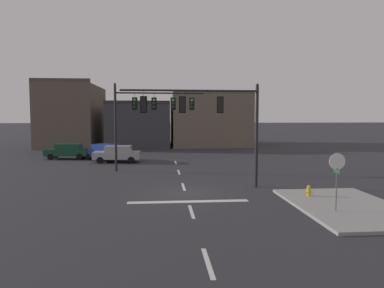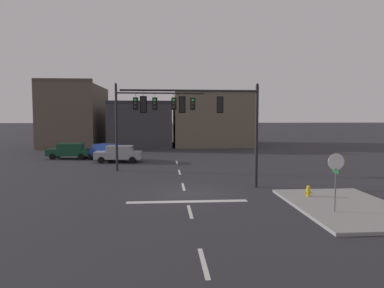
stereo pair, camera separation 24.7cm
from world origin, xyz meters
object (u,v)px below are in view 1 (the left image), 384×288
Objects in this scene: car_lot_farside at (68,151)px; signal_mast_near_side at (212,114)px; car_lot_middle at (117,154)px; stop_sign at (337,168)px; fire_hydrant at (309,193)px; signal_mast_far_side at (146,111)px; car_lot_nearside at (105,151)px.

signal_mast_near_side is at bearing -51.90° from car_lot_farside.
car_lot_farside is at bearing 149.07° from car_lot_middle.
fire_hydrant is at bearing 89.30° from stop_sign.
car_lot_nearside is (-4.54, 7.63, -4.07)m from signal_mast_far_side.
car_lot_middle is at bearing 121.87° from stop_sign.
stop_sign is 3.77× the size of fire_hydrant.
signal_mast_far_side reaches higher than stop_sign.
fire_hydrant is (4.86, -3.35, -4.29)m from signal_mast_near_side.
car_lot_nearside is at bearing 120.18° from signal_mast_near_side.
signal_mast_far_side is at bearing 119.61° from signal_mast_near_side.
car_lot_nearside is 6.19× the size of fire_hydrant.
signal_mast_far_side is at bearing 122.93° from stop_sign.
signal_mast_far_side reaches higher than car_lot_middle.
car_lot_middle is at bearing 119.01° from signal_mast_far_side.
fire_hydrant is at bearing -53.59° from car_lot_nearside.
signal_mast_near_side is at bearing -60.39° from signal_mast_far_side.
car_lot_farside is at bearing 134.25° from signal_mast_far_side.
car_lot_farside reaches higher than fire_hydrant.
car_lot_farside is 26.55m from fire_hydrant.
stop_sign is (9.19, -14.19, -2.78)m from signal_mast_far_side.
stop_sign is 0.63× the size of car_lot_middle.
car_lot_nearside is (-8.91, 15.32, -3.76)m from signal_mast_near_side.
car_lot_middle is at bearing 126.61° from fire_hydrant.
signal_mast_near_side is 7.29m from fire_hydrant.
stop_sign is (4.82, -6.50, -2.47)m from signal_mast_near_side.
car_lot_middle is 0.99× the size of car_lot_farside.
car_lot_middle is 6.00× the size of fire_hydrant.
stop_sign reaches higher than car_lot_nearside.
stop_sign is at bearing -52.33° from car_lot_farside.
car_lot_middle is at bearing -55.19° from car_lot_nearside.
signal_mast_far_side reaches higher than fire_hydrant.
car_lot_farside is at bearing 127.67° from stop_sign.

